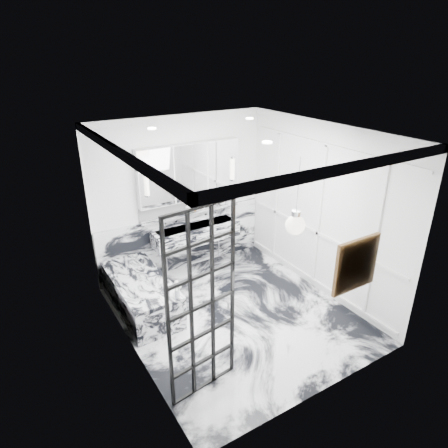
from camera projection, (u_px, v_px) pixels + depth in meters
floor at (236, 314)px, 6.17m from camera, size 3.60×3.60×0.00m
ceiling at (238, 132)px, 5.03m from camera, size 3.60×3.60×0.00m
wall_back at (181, 195)px, 7.00m from camera, size 3.60×0.00×3.60m
wall_front at (331, 294)px, 4.20m from camera, size 3.60×0.00×3.60m
wall_left at (127, 262)px, 4.83m from camera, size 0.00×3.60×3.60m
wall_right at (321, 210)px, 6.37m from camera, size 0.00×3.60×3.60m
marble_clad_back at (183, 241)px, 7.34m from camera, size 3.18×0.05×1.05m
marble_clad_left at (128, 266)px, 4.87m from camera, size 0.02×3.56×2.68m
panel_molding at (319, 216)px, 6.40m from camera, size 0.03×3.40×2.30m
soap_bottle_a at (203, 204)px, 7.20m from camera, size 0.11×0.11×0.22m
soap_bottle_b at (229, 200)px, 7.48m from camera, size 0.09×0.09×0.16m
soap_bottle_c at (222, 201)px, 7.41m from camera, size 0.13×0.13×0.15m
face_pot at (189, 208)px, 7.08m from camera, size 0.14×0.14×0.14m
amber_bottle at (195, 208)px, 7.15m from camera, size 0.04×0.04×0.10m
flower_vase at (177, 293)px, 5.61m from camera, size 0.08×0.08×0.12m
crittall_door at (202, 306)px, 4.39m from camera, size 0.88×0.16×2.34m
artwork at (356, 265)px, 4.33m from camera, size 0.52×0.05×0.52m
pendant_light at (295, 225)px, 4.37m from camera, size 0.22×0.22×0.22m
trough_sink at (196, 233)px, 7.15m from camera, size 1.60×0.45×0.30m
ledge at (191, 213)px, 7.15m from camera, size 1.90×0.14×0.04m
subway_tile at (189, 205)px, 7.14m from camera, size 1.90×0.03×0.23m
mirror_cabinet at (190, 172)px, 6.85m from camera, size 1.90×0.16×1.00m
sconce_left at (147, 184)px, 6.40m from camera, size 0.07×0.07×0.40m
sconce_right at (233, 169)px, 7.18m from camera, size 0.07×0.07×0.40m
bathtub at (141, 294)px, 6.19m from camera, size 0.75×1.65×0.55m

